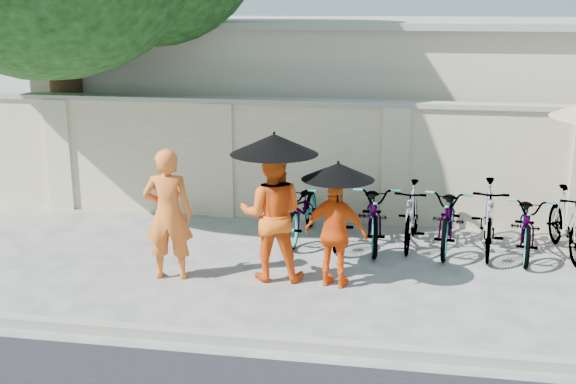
# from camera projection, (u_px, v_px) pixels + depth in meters

# --- Properties ---
(ground) EXTENTS (80.00, 80.00, 0.00)m
(ground) POSITION_uv_depth(u_px,v_px,m) (235.00, 284.00, 9.68)
(ground) COLOR #ADAAA4
(kerb) EXTENTS (40.00, 0.16, 0.12)m
(kerb) POSITION_uv_depth(u_px,v_px,m) (198.00, 336.00, 8.05)
(kerb) COLOR #98998A
(kerb) RESTS_ON ground
(compound_wall) EXTENTS (20.00, 0.30, 2.00)m
(compound_wall) POSITION_uv_depth(u_px,v_px,m) (336.00, 163.00, 12.31)
(compound_wall) COLOR beige
(compound_wall) RESTS_ON ground
(building_behind) EXTENTS (14.00, 6.00, 3.20)m
(building_behind) POSITION_uv_depth(u_px,v_px,m) (402.00, 101.00, 15.60)
(building_behind) COLOR #BDB7A4
(building_behind) RESTS_ON ground
(monk_left) EXTENTS (0.72, 0.53, 1.81)m
(monk_left) POSITION_uv_depth(u_px,v_px,m) (168.00, 214.00, 9.70)
(monk_left) COLOR orange
(monk_left) RESTS_ON ground
(monk_center) EXTENTS (0.93, 0.76, 1.81)m
(monk_center) POSITION_uv_depth(u_px,v_px,m) (272.00, 214.00, 9.68)
(monk_center) COLOR orange
(monk_center) RESTS_ON ground
(parasol_center) EXTENTS (1.16, 1.16, 0.99)m
(parasol_center) POSITION_uv_depth(u_px,v_px,m) (274.00, 144.00, 9.35)
(parasol_center) COLOR black
(parasol_center) RESTS_ON ground
(monk_right) EXTENTS (0.92, 0.55, 1.47)m
(monk_right) POSITION_uv_depth(u_px,v_px,m) (336.00, 233.00, 9.45)
(monk_right) COLOR #F5580F
(monk_right) RESTS_ON ground
(parasol_right) EXTENTS (0.94, 0.94, 0.87)m
(parasol_right) POSITION_uv_depth(u_px,v_px,m) (338.00, 171.00, 9.15)
(parasol_right) COLOR black
(parasol_right) RESTS_ON ground
(bike_0) EXTENTS (0.77, 1.84, 0.95)m
(bike_0) POSITION_uv_depth(u_px,v_px,m) (303.00, 210.00, 11.47)
(bike_0) COLOR #9C9DA7
(bike_0) RESTS_ON ground
(bike_1) EXTENTS (0.60, 1.88, 1.12)m
(bike_1) POSITION_uv_depth(u_px,v_px,m) (338.00, 207.00, 11.28)
(bike_1) COLOR #9C9DA7
(bike_1) RESTS_ON ground
(bike_2) EXTENTS (0.88, 2.02, 1.03)m
(bike_2) POSITION_uv_depth(u_px,v_px,m) (374.00, 212.00, 11.16)
(bike_2) COLOR #9C9DA7
(bike_2) RESTS_ON ground
(bike_3) EXTENTS (0.61, 1.68, 0.99)m
(bike_3) POSITION_uv_depth(u_px,v_px,m) (411.00, 215.00, 11.09)
(bike_3) COLOR #9C9DA7
(bike_3) RESTS_ON ground
(bike_4) EXTENTS (0.87, 2.00, 1.02)m
(bike_4) POSITION_uv_depth(u_px,v_px,m) (449.00, 216.00, 10.99)
(bike_4) COLOR #9C9DA7
(bike_4) RESTS_ON ground
(bike_5) EXTENTS (0.63, 1.83, 1.08)m
(bike_5) POSITION_uv_depth(u_px,v_px,m) (488.00, 218.00, 10.81)
(bike_5) COLOR #9C9DA7
(bike_5) RESTS_ON ground
(bike_6) EXTENTS (0.84, 1.92, 0.98)m
(bike_6) POSITION_uv_depth(u_px,v_px,m) (528.00, 223.00, 10.70)
(bike_6) COLOR #9C9DA7
(bike_6) RESTS_ON ground
(bike_7) EXTENTS (0.66, 1.73, 1.01)m
(bike_7) POSITION_uv_depth(u_px,v_px,m) (567.00, 223.00, 10.67)
(bike_7) COLOR #9C9DA7
(bike_7) RESTS_ON ground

